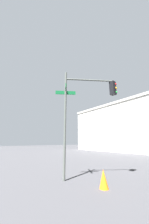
% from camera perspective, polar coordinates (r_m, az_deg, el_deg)
% --- Properties ---
extents(traffic_signal_near, '(2.01, 3.04, 5.64)m').
position_cam_1_polar(traffic_signal_near, '(6.84, 6.37, 5.51)').
color(traffic_signal_near, '#474C47').
rests_on(traffic_signal_near, ground_plane).
extents(building_stucco, '(17.93, 20.15, 8.90)m').
position_cam_1_polar(building_stucco, '(32.23, 26.18, -7.47)').
color(building_stucco, silver).
rests_on(building_stucco, ground_plane).
extents(traffic_cone, '(0.36, 0.36, 0.71)m').
position_cam_1_polar(traffic_cone, '(5.62, 13.41, -28.07)').
color(traffic_cone, orange).
rests_on(traffic_cone, ground_plane).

